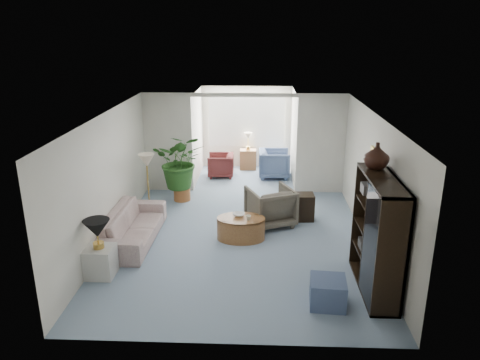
{
  "coord_description": "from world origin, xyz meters",
  "views": [
    {
      "loc": [
        0.37,
        -8.09,
        4.01
      ],
      "look_at": [
        0.0,
        0.6,
        1.1
      ],
      "focal_mm": 34.4,
      "sensor_mm": 36.0,
      "label": 1
    }
  ],
  "objects_px": {
    "floor_lamp": "(147,160)",
    "coffee_bowl": "(239,215)",
    "sunroom_chair_maroon": "(221,165)",
    "sunroom_table": "(248,159)",
    "table_lamp": "(97,229)",
    "side_table_dark": "(302,207)",
    "sunroom_chair_blue": "(274,164)",
    "cabinet_urn": "(377,156)",
    "ottoman": "(328,292)",
    "entertainment_cabinet": "(377,235)",
    "wingback_chair": "(270,206)",
    "framed_picture": "(376,162)",
    "coffee_cup": "(248,218)",
    "end_table": "(100,262)",
    "plant_pot": "(182,194)",
    "coffee_table": "(241,228)",
    "sofa": "(133,226)"
  },
  "relations": [
    {
      "from": "sunroom_chair_maroon",
      "to": "sunroom_table",
      "type": "height_order",
      "value": "sunroom_chair_maroon"
    },
    {
      "from": "cabinet_urn",
      "to": "sunroom_chair_maroon",
      "type": "relative_size",
      "value": 0.59
    },
    {
      "from": "coffee_cup",
      "to": "side_table_dark",
      "type": "xyz_separation_m",
      "value": [
        1.14,
        1.14,
        -0.21
      ]
    },
    {
      "from": "side_table_dark",
      "to": "entertainment_cabinet",
      "type": "relative_size",
      "value": 0.31
    },
    {
      "from": "cabinet_urn",
      "to": "sunroom_table",
      "type": "bearing_deg",
      "value": 110.05
    },
    {
      "from": "floor_lamp",
      "to": "sunroom_table",
      "type": "bearing_deg",
      "value": 59.05
    },
    {
      "from": "sunroom_chair_maroon",
      "to": "sunroom_table",
      "type": "bearing_deg",
      "value": 133.67
    },
    {
      "from": "side_table_dark",
      "to": "plant_pot",
      "type": "relative_size",
      "value": 1.45
    },
    {
      "from": "sofa",
      "to": "side_table_dark",
      "type": "distance_m",
      "value": 3.6
    },
    {
      "from": "end_table",
      "to": "coffee_bowl",
      "type": "relative_size",
      "value": 2.24
    },
    {
      "from": "floor_lamp",
      "to": "coffee_cup",
      "type": "xyz_separation_m",
      "value": [
        2.25,
        -1.31,
        -0.75
      ]
    },
    {
      "from": "floor_lamp",
      "to": "ottoman",
      "type": "bearing_deg",
      "value": -44.38
    },
    {
      "from": "end_table",
      "to": "entertainment_cabinet",
      "type": "bearing_deg",
      "value": -2.54
    },
    {
      "from": "coffee_bowl",
      "to": "entertainment_cabinet",
      "type": "xyz_separation_m",
      "value": [
        2.24,
        -1.81,
        0.45
      ]
    },
    {
      "from": "coffee_table",
      "to": "ottoman",
      "type": "distance_m",
      "value": 2.62
    },
    {
      "from": "framed_picture",
      "to": "end_table",
      "type": "bearing_deg",
      "value": -165.66
    },
    {
      "from": "floor_lamp",
      "to": "entertainment_cabinet",
      "type": "height_order",
      "value": "entertainment_cabinet"
    },
    {
      "from": "wingback_chair",
      "to": "side_table_dark",
      "type": "xyz_separation_m",
      "value": [
        0.7,
        0.3,
        -0.12
      ]
    },
    {
      "from": "end_table",
      "to": "ottoman",
      "type": "height_order",
      "value": "end_table"
    },
    {
      "from": "coffee_cup",
      "to": "ottoman",
      "type": "bearing_deg",
      "value": -59.48
    },
    {
      "from": "coffee_bowl",
      "to": "entertainment_cabinet",
      "type": "height_order",
      "value": "entertainment_cabinet"
    },
    {
      "from": "sofa",
      "to": "floor_lamp",
      "type": "xyz_separation_m",
      "value": [
        0.0,
        1.37,
        0.93
      ]
    },
    {
      "from": "end_table",
      "to": "table_lamp",
      "type": "distance_m",
      "value": 0.61
    },
    {
      "from": "coffee_table",
      "to": "side_table_dark",
      "type": "bearing_deg",
      "value": 38.68
    },
    {
      "from": "floor_lamp",
      "to": "coffee_bowl",
      "type": "height_order",
      "value": "floor_lamp"
    },
    {
      "from": "wingback_chair",
      "to": "sunroom_table",
      "type": "xyz_separation_m",
      "value": [
        -0.57,
        4.02,
        -0.12
      ]
    },
    {
      "from": "side_table_dark",
      "to": "sunroom_table",
      "type": "bearing_deg",
      "value": 108.93
    },
    {
      "from": "coffee_bowl",
      "to": "sunroom_chair_maroon",
      "type": "height_order",
      "value": "sunroom_chair_maroon"
    },
    {
      "from": "end_table",
      "to": "coffee_table",
      "type": "height_order",
      "value": "end_table"
    },
    {
      "from": "wingback_chair",
      "to": "table_lamp",
      "type": "bearing_deg",
      "value": 14.94
    },
    {
      "from": "sunroom_chair_maroon",
      "to": "coffee_cup",
      "type": "bearing_deg",
      "value": 10.79
    },
    {
      "from": "ottoman",
      "to": "coffee_bowl",
      "type": "bearing_deg",
      "value": 122.0
    },
    {
      "from": "sunroom_chair_blue",
      "to": "cabinet_urn",
      "type": "bearing_deg",
      "value": -166.03
    },
    {
      "from": "table_lamp",
      "to": "coffee_table",
      "type": "xyz_separation_m",
      "value": [
        2.31,
        1.51,
        -0.64
      ]
    },
    {
      "from": "table_lamp",
      "to": "coffee_cup",
      "type": "bearing_deg",
      "value": 29.89
    },
    {
      "from": "sunroom_table",
      "to": "coffee_cup",
      "type": "bearing_deg",
      "value": -88.46
    },
    {
      "from": "sofa",
      "to": "end_table",
      "type": "distance_m",
      "value": 1.37
    },
    {
      "from": "framed_picture",
      "to": "floor_lamp",
      "type": "relative_size",
      "value": 1.39
    },
    {
      "from": "cabinet_urn",
      "to": "sunroom_chair_blue",
      "type": "relative_size",
      "value": 0.49
    },
    {
      "from": "coffee_bowl",
      "to": "plant_pot",
      "type": "xyz_separation_m",
      "value": [
        -1.46,
        2.0,
        -0.32
      ]
    },
    {
      "from": "coffee_bowl",
      "to": "sunroom_table",
      "type": "bearing_deg",
      "value": 89.15
    },
    {
      "from": "plant_pot",
      "to": "side_table_dark",
      "type": "bearing_deg",
      "value": -20.68
    },
    {
      "from": "coffee_table",
      "to": "wingback_chair",
      "type": "relative_size",
      "value": 1.05
    },
    {
      "from": "side_table_dark",
      "to": "sunroom_chair_blue",
      "type": "bearing_deg",
      "value": 100.03
    },
    {
      "from": "floor_lamp",
      "to": "entertainment_cabinet",
      "type": "relative_size",
      "value": 0.19
    },
    {
      "from": "sunroom_table",
      "to": "ottoman",
      "type": "bearing_deg",
      "value": -78.8
    },
    {
      "from": "table_lamp",
      "to": "ottoman",
      "type": "xyz_separation_m",
      "value": [
        3.71,
        -0.71,
        -0.65
      ]
    },
    {
      "from": "table_lamp",
      "to": "floor_lamp",
      "type": "height_order",
      "value": "floor_lamp"
    },
    {
      "from": "ottoman",
      "to": "table_lamp",
      "type": "bearing_deg",
      "value": 169.2
    },
    {
      "from": "floor_lamp",
      "to": "side_table_dark",
      "type": "distance_m",
      "value": 3.54
    }
  ]
}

